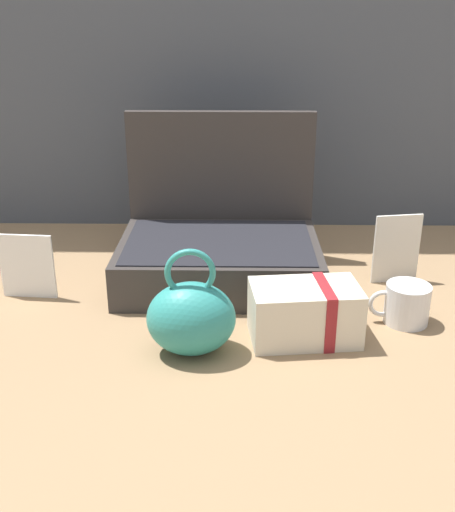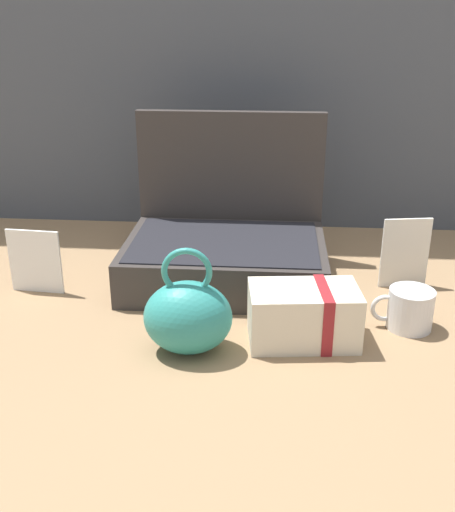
{
  "view_description": "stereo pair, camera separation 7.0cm",
  "coord_description": "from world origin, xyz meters",
  "px_view_note": "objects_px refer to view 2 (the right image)",
  "views": [
    {
      "loc": [
        -0.0,
        -1.12,
        0.59
      ],
      "look_at": [
        -0.02,
        -0.02,
        0.14
      ],
      "focal_mm": 42.84,
      "sensor_mm": 36.0,
      "label": 1
    },
    {
      "loc": [
        0.07,
        -1.11,
        0.59
      ],
      "look_at": [
        -0.02,
        -0.02,
        0.14
      ],
      "focal_mm": 42.84,
      "sensor_mm": 36.0,
      "label": 2
    }
  ],
  "objects_px": {
    "open_suitcase": "(226,245)",
    "cream_toiletry_bag": "(305,315)",
    "poster_card_right": "(405,253)",
    "info_card_left": "(35,261)",
    "teal_pouch_handbag": "(188,316)",
    "coffee_mug": "(409,309)"
  },
  "relations": [
    {
      "from": "cream_toiletry_bag",
      "to": "info_card_left",
      "type": "bearing_deg",
      "value": 163.81
    },
    {
      "from": "cream_toiletry_bag",
      "to": "teal_pouch_handbag",
      "type": "bearing_deg",
      "value": -165.61
    },
    {
      "from": "cream_toiletry_bag",
      "to": "poster_card_right",
      "type": "distance_m",
      "value": 0.35
    },
    {
      "from": "coffee_mug",
      "to": "cream_toiletry_bag",
      "type": "bearing_deg",
      "value": -162.17
    },
    {
      "from": "open_suitcase",
      "to": "cream_toiletry_bag",
      "type": "distance_m",
      "value": 0.33
    },
    {
      "from": "info_card_left",
      "to": "poster_card_right",
      "type": "relative_size",
      "value": 0.9
    },
    {
      "from": "open_suitcase",
      "to": "teal_pouch_handbag",
      "type": "xyz_separation_m",
      "value": [
        -0.04,
        -0.34,
        -0.01
      ]
    },
    {
      "from": "cream_toiletry_bag",
      "to": "info_card_left",
      "type": "height_order",
      "value": "info_card_left"
    },
    {
      "from": "info_card_left",
      "to": "poster_card_right",
      "type": "distance_m",
      "value": 0.81
    },
    {
      "from": "poster_card_right",
      "to": "teal_pouch_handbag",
      "type": "bearing_deg",
      "value": -153.9
    },
    {
      "from": "cream_toiletry_bag",
      "to": "coffee_mug",
      "type": "xyz_separation_m",
      "value": [
        0.2,
        0.07,
        -0.01
      ]
    },
    {
      "from": "cream_toiletry_bag",
      "to": "coffee_mug",
      "type": "bearing_deg",
      "value": 17.83
    },
    {
      "from": "teal_pouch_handbag",
      "to": "info_card_left",
      "type": "relative_size",
      "value": 1.42
    },
    {
      "from": "open_suitcase",
      "to": "poster_card_right",
      "type": "distance_m",
      "value": 0.4
    },
    {
      "from": "teal_pouch_handbag",
      "to": "coffee_mug",
      "type": "relative_size",
      "value": 1.68
    },
    {
      "from": "coffee_mug",
      "to": "info_card_left",
      "type": "distance_m",
      "value": 0.79
    },
    {
      "from": "teal_pouch_handbag",
      "to": "cream_toiletry_bag",
      "type": "bearing_deg",
      "value": 14.39
    },
    {
      "from": "open_suitcase",
      "to": "poster_card_right",
      "type": "height_order",
      "value": "open_suitcase"
    },
    {
      "from": "open_suitcase",
      "to": "teal_pouch_handbag",
      "type": "bearing_deg",
      "value": -96.92
    },
    {
      "from": "cream_toiletry_bag",
      "to": "coffee_mug",
      "type": "relative_size",
      "value": 1.77
    },
    {
      "from": "coffee_mug",
      "to": "teal_pouch_handbag",
      "type": "bearing_deg",
      "value": -163.91
    },
    {
      "from": "open_suitcase",
      "to": "info_card_left",
      "type": "relative_size",
      "value": 3.12
    }
  ]
}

